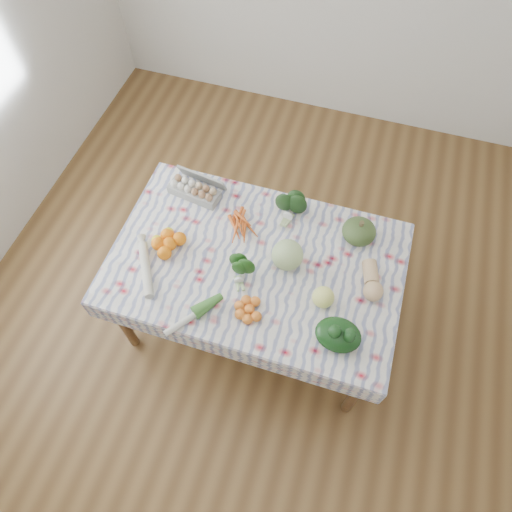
% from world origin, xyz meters
% --- Properties ---
extents(ground, '(4.50, 4.50, 0.00)m').
position_xyz_m(ground, '(0.00, 0.00, 0.00)').
color(ground, brown).
rests_on(ground, ground).
extents(dining_table, '(1.60, 1.00, 0.75)m').
position_xyz_m(dining_table, '(0.00, 0.00, 0.68)').
color(dining_table, brown).
rests_on(dining_table, ground).
extents(tablecloth, '(1.66, 1.06, 0.01)m').
position_xyz_m(tablecloth, '(0.00, 0.00, 0.76)').
color(tablecloth, white).
rests_on(tablecloth, dining_table).
extents(egg_carton, '(0.34, 0.18, 0.09)m').
position_xyz_m(egg_carton, '(-0.51, 0.34, 0.80)').
color(egg_carton, '#9A9B96').
rests_on(egg_carton, tablecloth).
extents(carrot_bunch, '(0.25, 0.24, 0.04)m').
position_xyz_m(carrot_bunch, '(-0.15, 0.20, 0.78)').
color(carrot_bunch, '#D95C1F').
rests_on(carrot_bunch, tablecloth).
extents(kale_bunch, '(0.18, 0.16, 0.14)m').
position_xyz_m(kale_bunch, '(0.10, 0.38, 0.83)').
color(kale_bunch, '#1B3A16').
rests_on(kale_bunch, tablecloth).
extents(kabocha_squash, '(0.23, 0.23, 0.13)m').
position_xyz_m(kabocha_squash, '(0.52, 0.33, 0.83)').
color(kabocha_squash, '#3E5628').
rests_on(kabocha_squash, tablecloth).
extents(cabbage, '(0.22, 0.22, 0.18)m').
position_xyz_m(cabbage, '(0.17, 0.04, 0.85)').
color(cabbage, '#A7C47D').
rests_on(cabbage, tablecloth).
extents(butternut_squash, '(0.17, 0.26, 0.11)m').
position_xyz_m(butternut_squash, '(0.65, 0.04, 0.82)').
color(butternut_squash, tan).
rests_on(butternut_squash, tablecloth).
extents(orange_cluster, '(0.33, 0.33, 0.09)m').
position_xyz_m(orange_cluster, '(-0.50, -0.06, 0.80)').
color(orange_cluster, orange).
rests_on(orange_cluster, tablecloth).
extents(broccoli, '(0.18, 0.18, 0.10)m').
position_xyz_m(broccoli, '(-0.07, -0.12, 0.81)').
color(broccoli, '#1D4A15').
rests_on(broccoli, tablecloth).
extents(mandarin_cluster, '(0.25, 0.25, 0.06)m').
position_xyz_m(mandarin_cluster, '(0.06, -0.31, 0.79)').
color(mandarin_cluster, orange).
rests_on(mandarin_cluster, tablecloth).
extents(grapefruit, '(0.14, 0.14, 0.12)m').
position_xyz_m(grapefruit, '(0.42, -0.14, 0.82)').
color(grapefruit, '#EEF475').
rests_on(grapefruit, tablecloth).
extents(spinach_bag, '(0.29, 0.26, 0.11)m').
position_xyz_m(spinach_bag, '(0.54, -0.32, 0.81)').
color(spinach_bag, black).
rests_on(spinach_bag, tablecloth).
extents(daikon, '(0.23, 0.34, 0.05)m').
position_xyz_m(daikon, '(-0.57, -0.25, 0.79)').
color(daikon, beige).
rests_on(daikon, tablecloth).
extents(leek, '(0.24, 0.30, 0.04)m').
position_xyz_m(leek, '(-0.21, -0.43, 0.78)').
color(leek, beige).
rests_on(leek, tablecloth).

